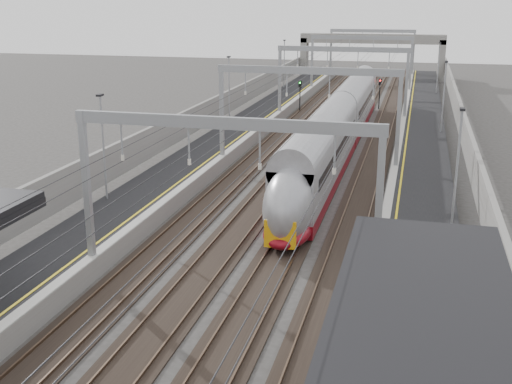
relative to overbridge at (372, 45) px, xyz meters
The scene contains 11 objects.
platform_left 55.79m from the overbridge, 98.28° to the right, with size 4.00×120.00×1.00m, color black.
platform_right 55.79m from the overbridge, 81.72° to the right, with size 4.00×120.00×1.00m, color black.
tracks 55.25m from the overbridge, 90.00° to the right, with size 11.40×140.00×0.20m.
overhead_line 48.39m from the overbridge, 90.00° to the right, with size 13.00×140.00×6.60m.
overbridge is the anchor object (origin of this frame).
wall_left 56.25m from the overbridge, 101.51° to the right, with size 0.30×120.00×3.20m, color slate.
wall_right 56.25m from the overbridge, 78.49° to the right, with size 0.30×120.00×3.20m, color slate.
train 52.87m from the overbridge, 88.37° to the right, with size 2.50×45.50×3.96m.
signal_green 32.94m from the overbridge, 99.12° to the right, with size 0.32×0.32×3.48m.
signal_red_near 28.52m from the overbridge, 83.53° to the right, with size 0.32×0.32×3.48m.
signal_red_far 29.52m from the overbridge, 79.41° to the right, with size 0.32×0.32×3.48m.
Camera 1 is at (7.49, -2.24, 12.13)m, focal length 45.00 mm.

